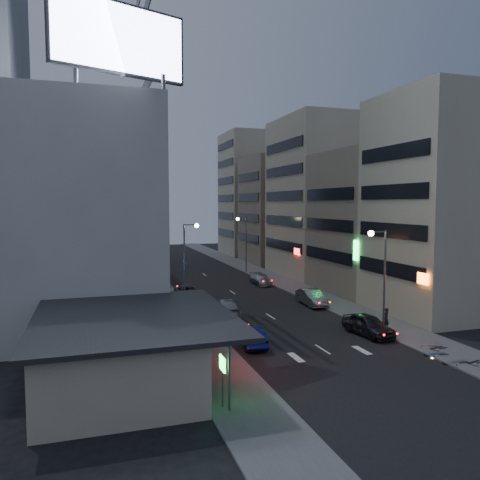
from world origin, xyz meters
name	(u,v)px	position (x,y,z in m)	size (l,w,h in m)	color
ground	(353,369)	(0.00, 0.00, 0.00)	(180.00, 180.00, 0.00)	black
sidewalk_left	(158,290)	(-8.00, 30.00, 0.06)	(4.00, 120.00, 0.12)	#4C4C4F
sidewalk_right	(283,283)	(8.00, 30.00, 0.06)	(4.00, 120.00, 0.12)	#4C4C4F
food_court	(119,349)	(-13.90, 2.00, 1.98)	(11.00, 13.00, 3.88)	#B7AC8F
white_building	(71,217)	(-17.00, 20.00, 9.00)	(14.00, 24.00, 18.00)	beige
shophouse_near	(439,205)	(15.00, 10.50, 10.00)	(10.00, 11.00, 20.00)	#B7AC8F
shophouse_mid	(371,222)	(15.50, 22.00, 8.00)	(11.00, 12.00, 16.00)	gray
shophouse_far	(316,197)	(15.00, 35.00, 11.00)	(10.00, 14.00, 22.00)	#B7AC8F
far_left_a	(89,205)	(-15.50, 45.00, 10.00)	(11.00, 10.00, 20.00)	beige
far_left_b	(87,219)	(-16.00, 58.00, 7.50)	(12.00, 10.00, 15.00)	gray
far_right_a	(279,210)	(15.50, 50.00, 9.00)	(11.00, 12.00, 18.00)	gray
far_right_b	(254,194)	(16.00, 64.00, 12.00)	(12.00, 12.00, 24.00)	#B7AC8F
billboard	(120,39)	(-12.99, 9.97, 21.66)	(9.52, 3.75, 6.20)	#595B60
street_lamp_right_near	(380,266)	(5.90, 6.00, 5.36)	(1.60, 0.44, 8.02)	#595B60
street_lamp_left	(188,251)	(-5.90, 22.00, 5.36)	(1.60, 0.44, 8.02)	#595B60
street_lamp_right_far	(244,236)	(5.90, 40.00, 5.36)	(1.60, 0.44, 8.02)	#595B60
parked_car_right_near	(368,325)	(5.00, 6.11, 0.82)	(1.93, 4.80, 1.64)	#27262B
parked_car_right_mid	(312,297)	(5.60, 17.10, 0.79)	(1.67, 4.79, 1.58)	gray
parked_car_left	(186,291)	(-5.60, 24.71, 0.71)	(2.36, 5.12, 1.42)	#2A2B2F
parked_car_right_far	(261,279)	(4.87, 29.79, 0.66)	(1.85, 4.54, 1.32)	#AFB2B7
road_car_blue	(252,336)	(-4.45, 6.30, 0.71)	(1.50, 4.30, 1.42)	navy
road_car_silver	(227,307)	(-3.72, 15.31, 0.79)	(2.22, 5.46, 1.59)	#95999C
person	(386,318)	(7.16, 6.91, 0.98)	(0.63, 0.41, 1.71)	black
scooter_black_a	(477,352)	(8.29, -1.32, 0.66)	(1.76, 0.59, 1.08)	black
scooter_silver_a	(463,351)	(7.40, -1.00, 0.71)	(1.93, 0.64, 1.18)	gray
scooter_blue	(444,344)	(7.32, 0.57, 0.68)	(1.83, 0.61, 1.12)	navy
scooter_black_b	(441,338)	(8.14, 1.81, 0.69)	(1.86, 0.62, 1.14)	black
scooter_silver_b	(435,338)	(8.00, 2.20, 0.63)	(1.66, 0.55, 1.01)	#94969B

